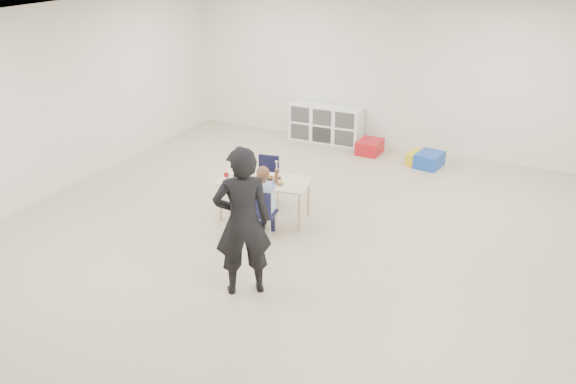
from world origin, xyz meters
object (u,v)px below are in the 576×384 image
at_px(table, 265,199).
at_px(adult, 242,222).
at_px(chair_near, 263,212).
at_px(child, 263,198).
at_px(cubby_shelf, 326,124).

bearing_deg(table, adult, -79.17).
xyz_separation_m(chair_near, child, (0.00, 0.00, 0.20)).
relative_size(chair_near, child, 0.63).
relative_size(chair_near, adult, 0.40).
bearing_deg(chair_near, child, 0.00).
bearing_deg(child, chair_near, 0.00).
distance_m(table, child, 0.61).
bearing_deg(chair_near, cubby_shelf, 91.03).
bearing_deg(child, table, 105.73).
bearing_deg(child, cubby_shelf, 91.03).
bearing_deg(cubby_shelf, child, -79.24).
height_order(table, child, child).
xyz_separation_m(child, adult, (0.43, -1.27, 0.31)).
bearing_deg(table, cubby_shelf, 88.76).
xyz_separation_m(cubby_shelf, adult, (1.19, -5.28, 0.51)).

